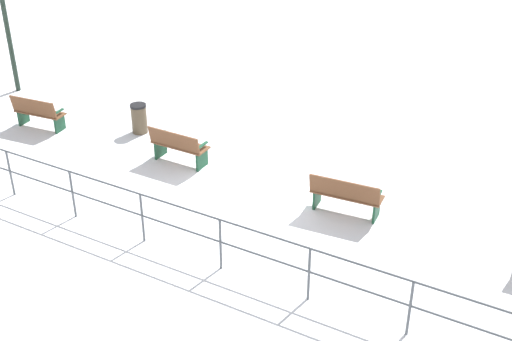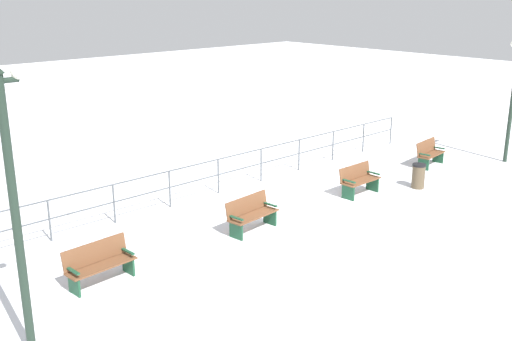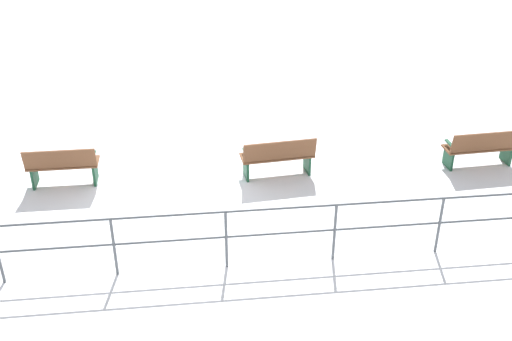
# 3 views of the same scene
# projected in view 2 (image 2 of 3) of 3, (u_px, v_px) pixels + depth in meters

# --- Properties ---
(ground_plane) EXTENTS (80.00, 80.00, 0.00)m
(ground_plane) POSITION_uv_depth(u_px,v_px,m) (310.00, 211.00, 17.27)
(ground_plane) COLOR white
(ground_plane) RESTS_ON ground
(bench_nearest) EXTENTS (0.61, 1.57, 0.90)m
(bench_nearest) POSITION_uv_depth(u_px,v_px,m) (99.00, 263.00, 12.98)
(bench_nearest) COLOR brown
(bench_nearest) RESTS_ON ground
(bench_second) EXTENTS (0.68, 1.57, 0.91)m
(bench_second) POSITION_uv_depth(u_px,v_px,m) (251.00, 214.00, 15.78)
(bench_second) COLOR brown
(bench_second) RESTS_ON ground
(bench_third) EXTENTS (0.57, 1.42, 0.92)m
(bench_third) POSITION_uv_depth(u_px,v_px,m) (359.00, 180.00, 18.55)
(bench_third) COLOR brown
(bench_third) RESTS_ON ground
(bench_fourth) EXTENTS (0.66, 1.45, 0.92)m
(bench_fourth) POSITION_uv_depth(u_px,v_px,m) (429.00, 153.00, 21.56)
(bench_fourth) COLOR brown
(bench_fourth) RESTS_ON ground
(lamppost_near) EXTENTS (0.22, 0.83, 5.03)m
(lamppost_near) POSITION_uv_depth(u_px,v_px,m) (13.00, 192.00, 9.68)
(lamppost_near) COLOR #1E2D23
(lamppost_near) RESTS_ON ground
(waterfront_railing) EXTENTS (0.05, 16.47, 1.12)m
(waterfront_railing) POSITION_uv_depth(u_px,v_px,m) (240.00, 165.00, 19.17)
(waterfront_railing) COLOR #4C5156
(waterfront_railing) RESTS_ON ground
(trash_bin) EXTENTS (0.43, 0.43, 0.80)m
(trash_bin) POSITION_uv_depth(u_px,v_px,m) (418.00, 176.00, 19.17)
(trash_bin) COLOR brown
(trash_bin) RESTS_ON ground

